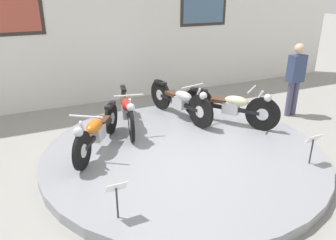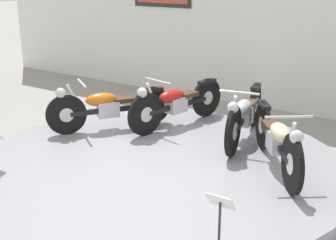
% 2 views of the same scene
% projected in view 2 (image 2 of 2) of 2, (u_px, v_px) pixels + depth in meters
% --- Properties ---
extents(ground_plane, '(60.00, 60.00, 0.00)m').
position_uv_depth(ground_plane, '(160.00, 171.00, 6.14)').
color(ground_plane, gray).
extents(display_platform, '(4.81, 4.81, 0.17)m').
position_uv_depth(display_platform, '(160.00, 165.00, 6.11)').
color(display_platform, gray).
rests_on(display_platform, ground_plane).
extents(motorcycle_orange, '(1.15, 1.65, 0.78)m').
position_uv_depth(motorcycle_orange, '(108.00, 106.00, 7.13)').
color(motorcycle_orange, black).
rests_on(motorcycle_orange, display_platform).
extents(motorcycle_red, '(0.59, 1.96, 0.80)m').
position_uv_depth(motorcycle_red, '(176.00, 102.00, 7.28)').
color(motorcycle_red, black).
rests_on(motorcycle_red, display_platform).
extents(motorcycle_silver, '(0.59, 2.00, 0.82)m').
position_uv_depth(motorcycle_silver, '(244.00, 113.00, 6.66)').
color(motorcycle_silver, black).
rests_on(motorcycle_silver, display_platform).
extents(motorcycle_cream, '(1.25, 1.65, 0.81)m').
position_uv_depth(motorcycle_cream, '(277.00, 139.00, 5.68)').
color(motorcycle_cream, black).
rests_on(motorcycle_cream, display_platform).
extents(info_placard_front_centre, '(0.26, 0.11, 0.51)m').
position_uv_depth(info_placard_front_centre, '(220.00, 208.00, 4.09)').
color(info_placard_front_centre, '#333338').
rests_on(info_placard_front_centre, display_platform).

